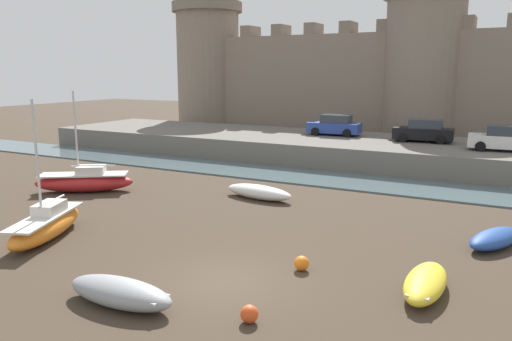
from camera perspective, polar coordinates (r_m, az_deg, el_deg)
name	(u,v)px	position (r m, az deg, el deg)	size (l,w,h in m)	color
ground_plane	(225,282)	(16.46, -3.55, -12.55)	(160.00, 160.00, 0.00)	#423528
water_channel	(364,183)	(30.73, 12.23, -1.37)	(80.00, 4.50, 0.10)	slate
quay_road	(392,153)	(37.51, 15.28, 1.96)	(57.28, 10.00, 1.66)	#666059
castle	(422,75)	(47.47, 18.49, 10.26)	(52.78, 7.50, 16.83)	gray
rowboat_midflat_left	(425,282)	(16.33, 18.79, -12.00)	(1.18, 3.28, 0.68)	yellow
sailboat_midflat_right	(85,181)	(29.51, -19.00, -1.16)	(5.34, 4.29, 5.61)	red
rowboat_foreground_left	(120,292)	(15.29, -15.28, -13.25)	(3.59, 1.34, 0.76)	gray
rowboat_near_channel_left	(495,238)	(21.39, 25.66, -6.98)	(2.35, 3.37, 0.67)	#234793
rowboat_midflat_centre	(259,192)	(26.39, 0.30, -2.44)	(4.09, 1.69, 0.74)	silver
sailboat_foreground_centre	(46,225)	(21.89, -22.84, -5.73)	(3.12, 5.14, 5.62)	orange
mooring_buoy_near_channel	(249,314)	(13.92, -0.77, -16.08)	(0.50, 0.50, 0.50)	#E04C1E
mooring_buoy_mid_mud	(302,263)	(17.24, 5.23, -10.52)	(0.51, 0.51, 0.51)	orange
car_quay_east	(424,131)	(37.75, 18.63, 4.29)	(4.18, 2.05, 1.62)	black
car_quay_centre_west	(504,139)	(35.36, 26.46, 3.27)	(4.18, 2.05, 1.62)	silver
car_quay_west	(335,125)	(40.03, 8.97, 5.11)	(4.18, 2.05, 1.62)	#263F99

